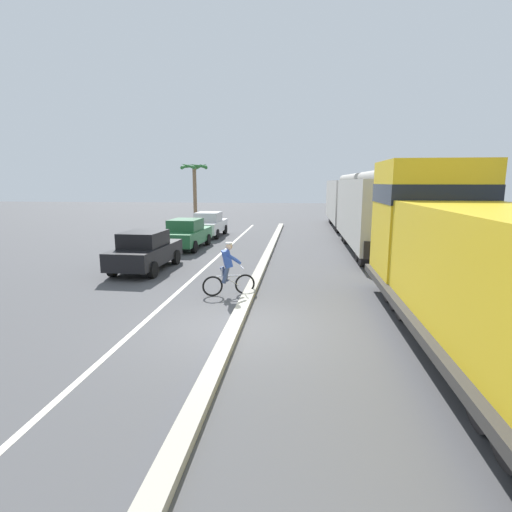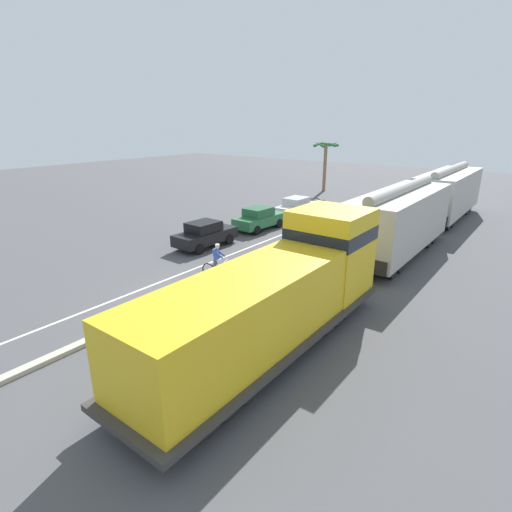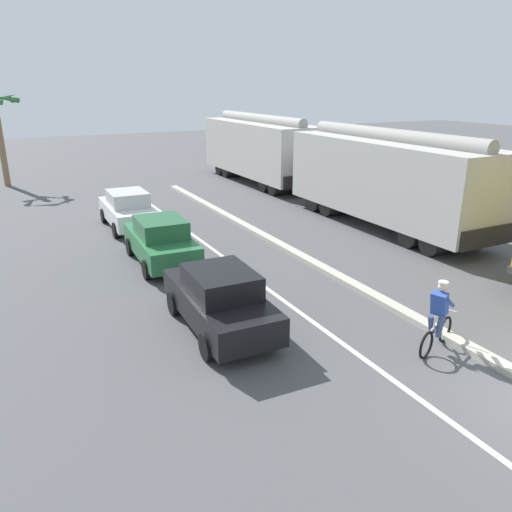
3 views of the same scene
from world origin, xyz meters
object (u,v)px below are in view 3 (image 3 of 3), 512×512
at_px(hopper_car_middle, 259,149).
at_px(parked_car_black, 220,299).
at_px(parked_car_green, 161,241).
at_px(parked_car_white, 128,209).
at_px(cyclist, 438,318).
at_px(hopper_car_lead, 387,179).

bearing_deg(hopper_car_middle, parked_car_black, -120.45).
xyz_separation_m(parked_car_green, parked_car_white, (0.08, 5.02, 0.00)).
bearing_deg(cyclist, hopper_car_middle, 73.49).
bearing_deg(parked_car_green, parked_car_black, -91.61).
xyz_separation_m(parked_car_black, cyclist, (4.03, -3.29, 0.00)).
xyz_separation_m(parked_car_black, parked_car_green, (0.15, 5.45, 0.00)).
relative_size(hopper_car_middle, parked_car_black, 2.49).
bearing_deg(parked_car_black, cyclist, -39.22).
height_order(hopper_car_middle, cyclist, hopper_car_middle).
height_order(parked_car_green, parked_car_white, same).
distance_m(hopper_car_lead, parked_car_black, 11.57).
bearing_deg(parked_car_white, hopper_car_lead, -26.57).
distance_m(parked_car_green, cyclist, 9.55).
relative_size(hopper_car_lead, parked_car_white, 2.51).
xyz_separation_m(hopper_car_lead, parked_car_black, (-10.08, -5.54, -1.26)).
xyz_separation_m(hopper_car_middle, cyclist, (-6.05, -20.43, -1.26)).
distance_m(parked_car_black, parked_car_green, 5.45).
bearing_deg(hopper_car_lead, parked_car_black, -151.19).
relative_size(hopper_car_lead, hopper_car_middle, 1.00).
distance_m(parked_car_black, cyclist, 5.20).
relative_size(parked_car_black, parked_car_green, 1.00).
bearing_deg(cyclist, hopper_car_lead, 55.56).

